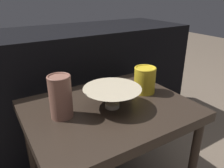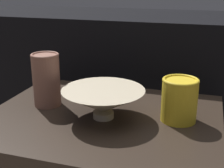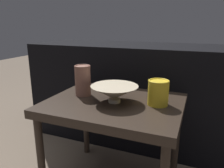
% 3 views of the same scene
% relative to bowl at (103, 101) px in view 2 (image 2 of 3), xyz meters
% --- Properties ---
extents(table, '(0.64, 0.51, 0.48)m').
position_rel_bowl_xyz_m(table, '(-0.01, 0.01, -0.10)').
color(table, '#2D231C').
rests_on(table, ground_plane).
extents(couch_backdrop, '(1.60, 0.50, 0.70)m').
position_rel_bowl_xyz_m(couch_backdrop, '(-0.01, 0.58, -0.18)').
color(couch_backdrop, black).
rests_on(couch_backdrop, ground_plane).
extents(bowl, '(0.22, 0.22, 0.08)m').
position_rel_bowl_xyz_m(bowl, '(0.00, 0.00, 0.00)').
color(bowl, '#C1B293').
rests_on(bowl, table).
extents(vase_textured_left, '(0.08, 0.08, 0.16)m').
position_rel_bowl_xyz_m(vase_textured_left, '(-0.19, 0.04, 0.03)').
color(vase_textured_left, brown).
rests_on(vase_textured_left, table).
extents(vase_colorful_right, '(0.10, 0.10, 0.12)m').
position_rel_bowl_xyz_m(vase_colorful_right, '(0.20, 0.04, 0.01)').
color(vase_colorful_right, gold).
rests_on(vase_colorful_right, table).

